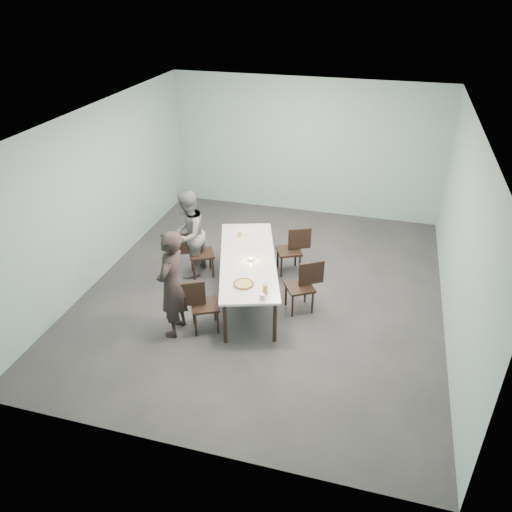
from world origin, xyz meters
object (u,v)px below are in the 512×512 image
(chair_near_right, at_px, (304,283))
(side_plate, at_px, (253,279))
(table, at_px, (248,261))
(chair_near_left, at_px, (199,302))
(chair_far_left, at_px, (197,251))
(chair_far_right, at_px, (293,247))
(water_tumbler, at_px, (262,297))
(tealight, at_px, (251,260))
(diner_near, at_px, (172,284))
(diner_far, at_px, (188,234))
(pizza, at_px, (243,284))
(beer_glass, at_px, (265,289))
(amber_tumbler, at_px, (240,234))

(chair_near_right, relative_size, side_plate, 4.83)
(table, relative_size, chair_near_left, 3.16)
(chair_far_left, bearing_deg, chair_far_right, -8.79)
(side_plate, bearing_deg, table, 113.09)
(chair_far_left, distance_m, water_tumbler, 2.23)
(chair_far_left, distance_m, chair_far_right, 1.75)
(side_plate, bearing_deg, chair_near_right, 33.81)
(side_plate, bearing_deg, tealight, 109.28)
(table, distance_m, diner_near, 1.48)
(chair_near_left, xyz_separation_m, chair_far_right, (1.03, 2.08, 0.00))
(chair_near_left, distance_m, side_plate, 0.89)
(chair_near_right, height_order, diner_far, diner_far)
(chair_far_right, relative_size, diner_far, 0.54)
(chair_far_left, xyz_separation_m, pizza, (1.24, -1.22, 0.27))
(diner_near, bearing_deg, beer_glass, 103.12)
(table, bearing_deg, beer_glass, -60.05)
(diner_near, height_order, diner_far, diner_near)
(chair_near_right, bearing_deg, chair_near_left, 3.09)
(table, bearing_deg, chair_near_left, -113.52)
(side_plate, height_order, amber_tumbler, amber_tumbler)
(chair_near_right, bearing_deg, tealight, -32.85)
(chair_far_right, height_order, amber_tumbler, chair_far_right)
(table, relative_size, pizza, 8.09)
(table, xyz_separation_m, pizza, (0.16, -0.79, 0.08))
(chair_far_left, height_order, side_plate, chair_far_left)
(chair_far_left, height_order, amber_tumbler, chair_far_left)
(chair_far_right, distance_m, pizza, 1.87)
(chair_near_right, height_order, diner_near, diner_near)
(table, bearing_deg, amber_tumbler, 116.71)
(chair_near_left, relative_size, beer_glass, 5.80)
(amber_tumbler, bearing_deg, chair_near_left, -93.21)
(pizza, height_order, tealight, tealight)
(chair_near_left, relative_size, chair_far_left, 1.00)
(table, bearing_deg, diner_far, 160.68)
(chair_near_left, bearing_deg, water_tumbler, -28.03)
(chair_near_left, xyz_separation_m, side_plate, (0.72, 0.47, 0.25))
(chair_near_left, relative_size, side_plate, 4.83)
(table, height_order, pizza, pizza)
(chair_far_left, distance_m, diner_near, 1.71)
(table, distance_m, water_tumbler, 1.21)
(chair_far_left, height_order, chair_near_right, same)
(diner_near, relative_size, pizza, 5.08)
(side_plate, xyz_separation_m, beer_glass, (0.28, -0.33, 0.07))
(table, xyz_separation_m, diner_near, (-0.82, -1.22, 0.17))
(side_plate, bearing_deg, water_tumbler, -60.34)
(diner_near, bearing_deg, chair_near_left, 114.39)
(table, distance_m, beer_glass, 1.07)
(diner_near, xyz_separation_m, pizza, (0.98, 0.43, -0.10))
(chair_far_right, bearing_deg, diner_near, 33.67)
(chair_near_right, relative_size, diner_near, 0.50)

